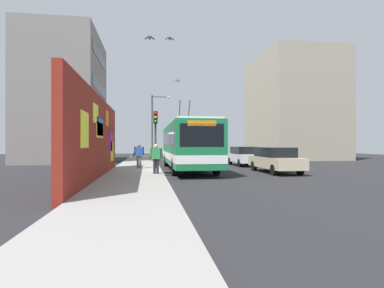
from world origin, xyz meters
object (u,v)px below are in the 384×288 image
(city_bus, at_px, (187,144))
(street_lamp, at_px, (154,123))
(traffic_light, at_px, (155,129))
(pedestrian_at_curb, at_px, (156,156))
(pedestrian_midblock, at_px, (139,154))
(parked_car_champagne, at_px, (275,159))
(parked_car_white, at_px, (244,156))

(city_bus, bearing_deg, street_lamp, 12.83)
(city_bus, distance_m, street_lamp, 9.42)
(city_bus, relative_size, traffic_light, 2.98)
(pedestrian_at_curb, bearing_deg, pedestrian_midblock, 14.55)
(pedestrian_at_curb, distance_m, street_lamp, 13.11)
(pedestrian_at_curb, bearing_deg, street_lamp, -0.89)
(parked_car_champagne, relative_size, parked_car_white, 1.15)
(traffic_light, bearing_deg, city_bus, -96.00)
(parked_car_white, bearing_deg, city_bus, 124.21)
(parked_car_champagne, bearing_deg, pedestrian_midblock, 71.63)
(parked_car_champagne, xyz_separation_m, parked_car_white, (6.24, 0.00, -0.00))
(parked_car_champagne, xyz_separation_m, pedestrian_midblock, (2.81, 8.47, 0.30))
(pedestrian_midblock, xyz_separation_m, pedestrian_at_curb, (-3.97, -1.03, -0.04))
(pedestrian_midblock, bearing_deg, street_lamp, -7.89)
(parked_car_champagne, distance_m, traffic_light, 8.15)
(pedestrian_midblock, distance_m, street_lamp, 9.34)
(traffic_light, height_order, street_lamp, street_lamp)
(pedestrian_midblock, bearing_deg, traffic_light, -84.21)
(traffic_light, bearing_deg, street_lamp, -0.71)
(pedestrian_midblock, bearing_deg, city_bus, -91.97)
(city_bus, bearing_deg, traffic_light, 84.00)
(city_bus, xyz_separation_m, pedestrian_midblock, (0.11, 3.27, -0.64))
(pedestrian_at_curb, bearing_deg, city_bus, -30.16)
(street_lamp, bearing_deg, parked_car_champagne, -148.16)
(traffic_light, relative_size, street_lamp, 0.61)
(city_bus, height_order, traffic_light, city_bus)
(traffic_light, bearing_deg, parked_car_white, -65.76)
(parked_car_champagne, bearing_deg, traffic_light, 68.30)
(traffic_light, distance_m, street_lamp, 8.80)
(parked_car_champagne, distance_m, street_lamp, 14.06)
(parked_car_champagne, height_order, pedestrian_at_curb, pedestrian_at_curb)
(parked_car_white, bearing_deg, street_lamp, 53.15)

